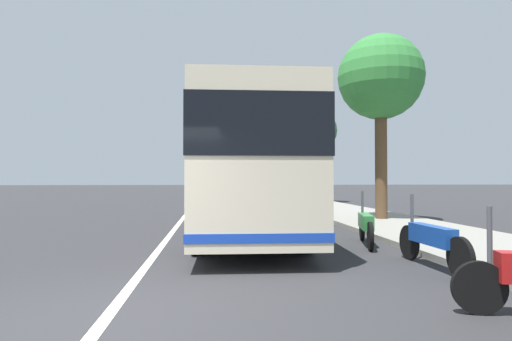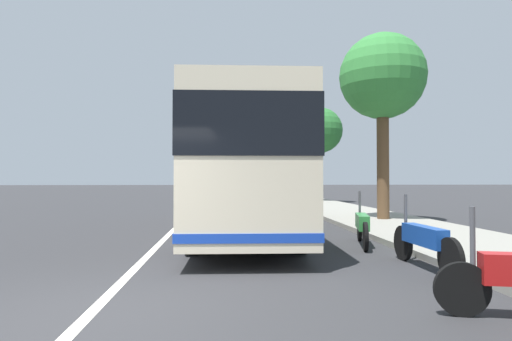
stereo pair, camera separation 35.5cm
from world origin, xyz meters
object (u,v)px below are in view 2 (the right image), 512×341
(car_behind_bus, at_px, (229,190))
(car_ahead_same_lane, at_px, (225,186))
(motorcycle_mid_row, at_px, (424,241))
(roadside_tree_mid_block, at_px, (382,79))
(motorcycle_by_tree, at_px, (362,225))
(coach_bus, at_px, (244,165))
(roadside_tree_far_block, at_px, (320,131))

(car_behind_bus, distance_m, car_ahead_same_lane, 20.15)
(motorcycle_mid_row, bearing_deg, roadside_tree_mid_block, -17.61)
(motorcycle_by_tree, bearing_deg, roadside_tree_mid_block, -12.35)
(coach_bus, relative_size, roadside_tree_mid_block, 1.66)
(motorcycle_by_tree, xyz_separation_m, car_ahead_same_lane, (42.28, 3.19, 0.24))
(motorcycle_mid_row, relative_size, car_ahead_same_lane, 0.56)
(motorcycle_mid_row, xyz_separation_m, car_ahead_same_lane, (44.93, 3.41, 0.23))
(coach_bus, distance_m, roadside_tree_mid_block, 6.55)
(motorcycle_mid_row, distance_m, roadside_tree_mid_block, 9.41)
(motorcycle_mid_row, xyz_separation_m, roadside_tree_far_block, (20.72, -2.89, 4.32))
(coach_bus, bearing_deg, roadside_tree_far_block, -18.85)
(car_behind_bus, relative_size, roadside_tree_mid_block, 0.61)
(coach_bus, height_order, roadside_tree_mid_block, roadside_tree_mid_block)
(car_ahead_same_lane, distance_m, roadside_tree_far_block, 25.36)
(motorcycle_by_tree, distance_m, roadside_tree_far_block, 18.84)
(motorcycle_mid_row, height_order, roadside_tree_mid_block, roadside_tree_mid_block)
(car_behind_bus, bearing_deg, motorcycle_mid_row, -171.43)
(motorcycle_by_tree, bearing_deg, car_behind_bus, 20.85)
(motorcycle_by_tree, xyz_separation_m, roadside_tree_far_block, (18.06, -3.11, 4.33))
(roadside_tree_far_block, bearing_deg, coach_bus, 159.29)
(motorcycle_mid_row, distance_m, motorcycle_by_tree, 2.66)
(coach_bus, relative_size, car_behind_bus, 2.72)
(coach_bus, relative_size, motorcycle_by_tree, 5.17)
(roadside_tree_mid_block, bearing_deg, roadside_tree_far_block, -2.77)
(coach_bus, distance_m, motorcycle_by_tree, 4.13)
(motorcycle_mid_row, bearing_deg, motorcycle_by_tree, 3.39)
(coach_bus, relative_size, roadside_tree_far_block, 1.79)
(car_behind_bus, bearing_deg, roadside_tree_far_block, -122.75)
(motorcycle_mid_row, bearing_deg, coach_bus, 26.72)
(motorcycle_by_tree, bearing_deg, coach_bus, 57.49)
(motorcycle_by_tree, relative_size, roadside_tree_mid_block, 0.32)
(coach_bus, xyz_separation_m, motorcycle_by_tree, (-2.76, -2.67, -1.52))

